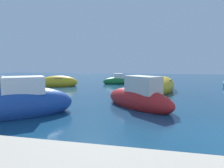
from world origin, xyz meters
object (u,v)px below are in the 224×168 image
at_px(moored_boat_3, 58,82).
at_px(moored_boat_7, 117,81).
at_px(moored_boat_6, 162,86).
at_px(moored_boat_8, 15,103).
at_px(moored_boat_0, 139,98).

xyz_separation_m(moored_boat_3, moored_boat_7, (5.17, 3.73, -0.05)).
height_order(moored_boat_3, moored_boat_6, moored_boat_6).
distance_m(moored_boat_3, moored_boat_6, 10.02).
height_order(moored_boat_7, moored_boat_8, moored_boat_8).
relative_size(moored_boat_3, moored_boat_6, 0.72).
distance_m(moored_boat_0, moored_boat_7, 12.00).
bearing_deg(moored_boat_8, moored_boat_7, -134.72).
relative_size(moored_boat_0, moored_boat_7, 1.31).
distance_m(moored_boat_0, moored_boat_3, 11.55).
bearing_deg(moored_boat_7, moored_boat_0, 80.83).
distance_m(moored_boat_6, moored_boat_8, 11.02).
bearing_deg(moored_boat_3, moored_boat_6, -32.49).
xyz_separation_m(moored_boat_0, moored_boat_3, (-8.54, 7.78, -0.10)).
distance_m(moored_boat_6, moored_boat_7, 7.06).
bearing_deg(moored_boat_0, moored_boat_8, 70.40).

